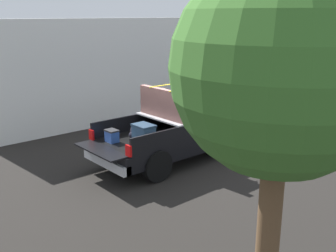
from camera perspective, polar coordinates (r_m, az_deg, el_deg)
ground_plane at (r=12.34m, az=2.12°, el=-4.43°), size 40.00×40.00×0.00m
pickup_truck at (r=12.28m, az=3.38°, el=0.13°), size 6.05×2.06×2.23m
building_facade at (r=16.11m, az=-7.26°, el=7.71°), size 10.38×0.36×4.08m
tree_background at (r=4.85m, az=15.72°, el=7.53°), size 2.62×2.62×4.94m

